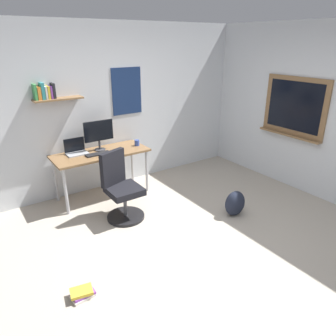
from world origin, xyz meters
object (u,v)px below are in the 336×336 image
Objects in this scene: computer_mouse at (115,150)px; book_stack_on_floor at (82,293)px; monitor_primary at (99,133)px; office_chair at (121,190)px; keyboard at (98,154)px; laptop at (76,150)px; backpack at (235,203)px; coffee_mug at (137,143)px; desk at (101,157)px.

computer_mouse is 2.33m from book_stack_on_floor.
book_stack_on_floor is (-1.27, -1.82, -0.71)m from computer_mouse.
book_stack_on_floor is at bearing -118.90° from monitor_primary.
office_chair reaches higher than computer_mouse.
keyboard is at bearing 61.37° from book_stack_on_floor.
laptop is at bearing 106.83° from office_chair.
backpack is 1.52× the size of book_stack_on_floor.
computer_mouse is 0.28× the size of backpack.
coffee_mug is (0.94, -0.17, -0.01)m from laptop.
keyboard is 0.69m from coffee_mug.
coffee_mug is at bearing -10.42° from laptop.
book_stack_on_floor is (-2.35, -0.28, -0.14)m from backpack.
computer_mouse is at bearing 55.01° from book_stack_on_floor.
office_chair is 0.76m from keyboard.
laptop reaches higher than desk.
coffee_mug reaches higher than computer_mouse.
monitor_primary is 0.64m from coffee_mug.
coffee_mug is at bearing -2.46° from desk.
monitor_primary is at bearing 61.10° from book_stack_on_floor.
desk is 3.10× the size of monitor_primary.
monitor_primary reaches higher than desk.
desk is 15.64× the size of coffee_mug.
laptop is at bearing 138.41° from keyboard.
computer_mouse reaches higher than desk.
laptop is at bearing 169.58° from coffee_mug.
monitor_primary reaches higher than laptop.
laptop is 1.29× the size of book_stack_on_floor.
coffee_mug reaches higher than keyboard.
desk is at bearing 128.45° from backpack.
coffee_mug reaches higher than backpack.
keyboard reaches higher than book_stack_on_floor.
monitor_primary is at bearing 69.97° from desk.
monitor_primary is at bearing 84.16° from office_chair.
monitor_primary reaches higher than office_chair.
coffee_mug is (0.62, -0.03, 0.12)m from desk.
backpack is (1.34, -0.86, -0.22)m from office_chair.
laptop is 2.46m from backpack.
desk is 2.12m from backpack.
office_chair is 2.59× the size of backpack.
book_stack_on_floor is at bearing -132.03° from coffee_mug.
monitor_primary is at bearing 134.46° from computer_mouse.
backpack reaches higher than book_stack_on_floor.
coffee_mug is at bearing 4.14° from keyboard.
desk reaches higher than backpack.
desk is at bearing 60.68° from book_stack_on_floor.
office_chair is 1.61m from backpack.
office_chair is 1.57m from book_stack_on_floor.
desk is 0.38m from laptop.
computer_mouse is 0.43× the size of book_stack_on_floor.
office_chair is at bearing 48.39° from book_stack_on_floor.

